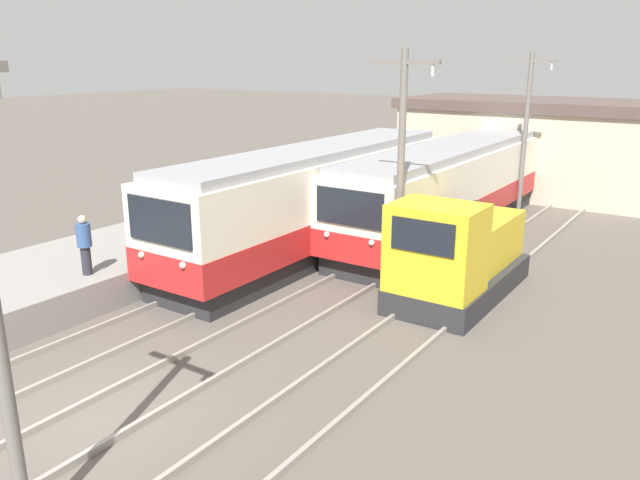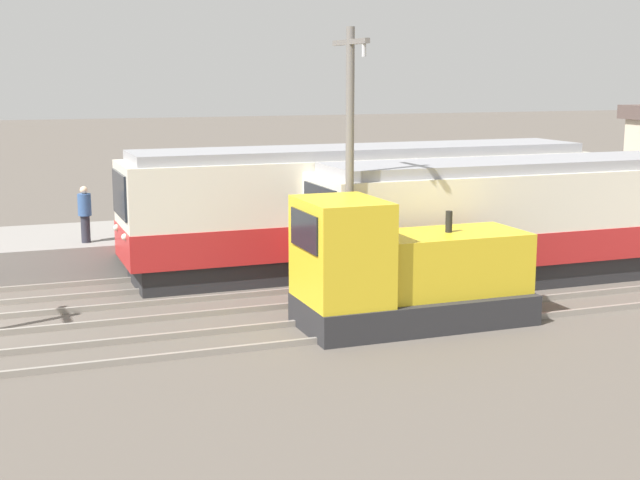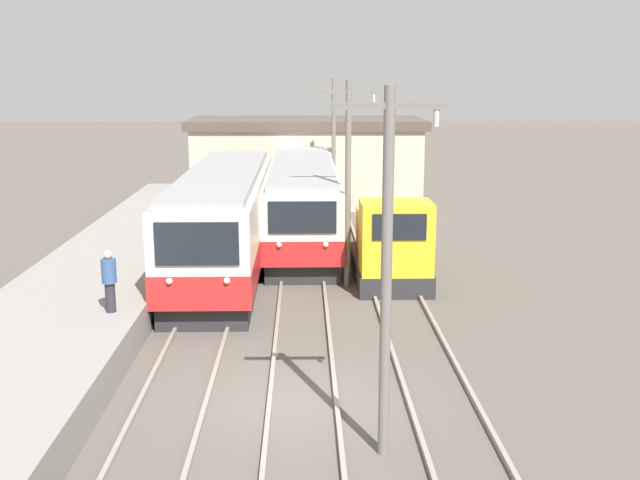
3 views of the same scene
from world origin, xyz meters
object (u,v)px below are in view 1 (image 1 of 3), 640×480
Objects in this scene: commuter_train_left at (316,204)px; catenary_mast_far at (526,129)px; catenary_mast_mid at (401,166)px; shunting_locomotive at (457,257)px; commuter_train_center at (448,192)px; person_on_platform at (84,243)px.

catenary_mast_far is (4.31, 9.22, 2.02)m from commuter_train_left.
shunting_locomotive is at bearing 25.61° from catenary_mast_mid.
catenary_mast_far is at bearing 90.00° from catenary_mast_mid.
commuter_train_center is 9.02× the size of person_on_platform.
catenary_mast_mid is 1.00× the size of catenary_mast_far.
commuter_train_left is 2.08× the size of catenary_mast_far.
person_on_platform is (-2.18, -7.72, 0.13)m from commuter_train_left.
catenary_mast_mid is at bearing -78.04° from commuter_train_center.
catenary_mast_mid is (-1.49, -0.72, 2.51)m from shunting_locomotive.
commuter_train_left reaches higher than shunting_locomotive.
shunting_locomotive is at bearing 38.12° from person_on_platform.
catenary_mast_far reaches higher than shunting_locomotive.
catenary_mast_mid is at bearing -154.39° from shunting_locomotive.
person_on_platform is at bearing -105.75° from commuter_train_left.
commuter_train_left reaches higher than person_on_platform.
shunting_locomotive is 11.07m from catenary_mast_far.
shunting_locomotive is (5.80, -1.46, -0.49)m from commuter_train_left.
commuter_train_center is 13.61m from person_on_platform.
person_on_platform is at bearing -141.88° from shunting_locomotive.
shunting_locomotive is 0.79× the size of catenary_mast_far.
commuter_train_center reaches higher than person_on_platform.
catenary_mast_mid is (1.51, -7.12, 2.12)m from commuter_train_center.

